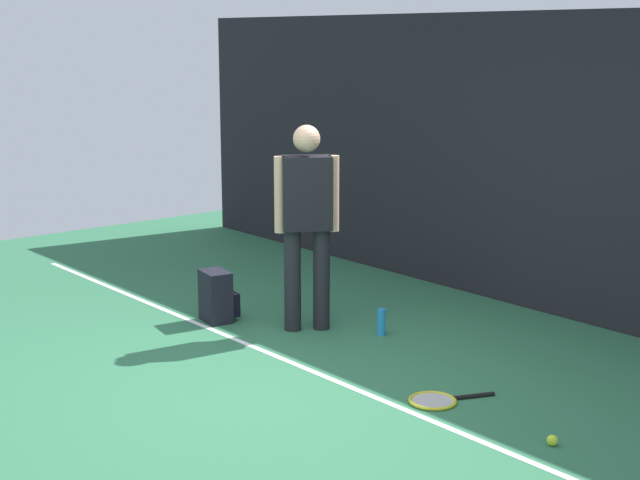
# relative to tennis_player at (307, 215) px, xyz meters

# --- Properties ---
(ground_plane) EXTENTS (12.00, 12.00, 0.00)m
(ground_plane) POSITION_rel_tennis_player_xyz_m (0.93, -1.04, -0.97)
(ground_plane) COLOR #2D6B47
(back_fence) EXTENTS (10.00, 0.10, 2.61)m
(back_fence) POSITION_rel_tennis_player_xyz_m (0.93, 1.96, 0.34)
(back_fence) COLOR black
(back_fence) RESTS_ON ground
(court_line) EXTENTS (9.00, 0.05, 0.00)m
(court_line) POSITION_rel_tennis_player_xyz_m (0.93, -0.62, -0.96)
(court_line) COLOR white
(court_line) RESTS_ON ground
(tennis_player) EXTENTS (0.40, 0.46, 1.70)m
(tennis_player) POSITION_rel_tennis_player_xyz_m (0.00, 0.00, 0.00)
(tennis_player) COLOR black
(tennis_player) RESTS_ON ground
(tennis_racket) EXTENTS (0.43, 0.63, 0.03)m
(tennis_racket) POSITION_rel_tennis_player_xyz_m (1.81, -0.36, -0.95)
(tennis_racket) COLOR black
(tennis_racket) RESTS_ON ground
(backpack) EXTENTS (0.33, 0.32, 0.44)m
(backpack) POSITION_rel_tennis_player_xyz_m (-0.68, -0.44, -0.76)
(backpack) COLOR black
(backpack) RESTS_ON ground
(tennis_ball_near_player) EXTENTS (0.07, 0.07, 0.07)m
(tennis_ball_near_player) POSITION_rel_tennis_player_xyz_m (2.73, -0.34, -0.93)
(tennis_ball_near_player) COLOR #CCE033
(tennis_ball_near_player) RESTS_ON ground
(water_bottle) EXTENTS (0.07, 0.07, 0.22)m
(water_bottle) POSITION_rel_tennis_player_xyz_m (0.51, 0.37, -0.86)
(water_bottle) COLOR #268CD8
(water_bottle) RESTS_ON ground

